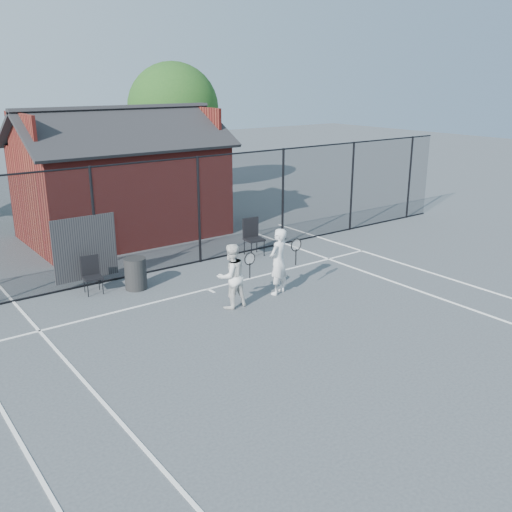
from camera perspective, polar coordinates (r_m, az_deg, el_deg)
ground at (r=11.96m, az=2.88°, el=-7.44°), size 80.00×80.00×0.00m
court_lines at (r=11.07m, az=7.28°, el=-9.68°), size 11.02×18.00×0.01m
fence at (r=15.32m, az=-9.90°, el=3.67°), size 22.04×3.00×3.00m
clubhouse at (r=19.18m, az=-13.26°, el=6.71°), size 6.50×4.36×4.19m
tree_right at (r=26.04m, az=-8.28°, el=14.37°), size 3.97×3.97×5.70m
player_front at (r=13.64m, az=2.25°, el=-0.55°), size 0.78×0.63×1.63m
player_back at (r=12.84m, az=-2.49°, el=-2.02°), size 0.81×0.60×1.50m
chair_left at (r=14.31m, az=-16.02°, el=-1.92°), size 0.48×0.50×0.89m
chair_right at (r=16.69m, az=-0.18°, el=1.84°), size 0.57×0.59×1.07m
waste_bin at (r=14.38m, az=-11.95°, el=-1.73°), size 0.56×0.56×0.79m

